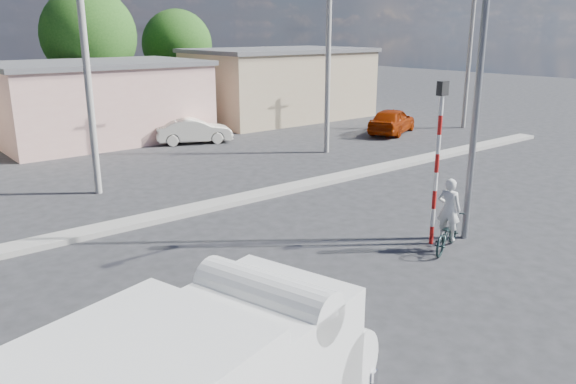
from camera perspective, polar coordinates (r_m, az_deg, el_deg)
ground_plane at (r=12.65m, az=10.86°, el=-10.43°), size 120.00×120.00×0.00m
median at (r=18.37m, az=-8.38°, el=-1.48°), size 40.00×0.80×0.16m
bicycle at (r=15.32m, az=15.83°, el=-4.05°), size 1.88×1.20×0.93m
cyclist at (r=15.20m, az=15.93°, el=-2.77°), size 0.58×0.70×1.65m
car_cream at (r=29.17m, az=-9.55°, el=6.15°), size 4.04×2.66×1.26m
car_red at (r=31.98m, az=10.52°, el=7.14°), size 4.55×3.24×1.44m
traffic_pole at (r=15.09m, az=14.99°, el=4.13°), size 0.28×0.18×4.36m
streetlight at (r=15.41m, az=18.70°, el=12.98°), size 2.34×0.22×9.00m
building_row at (r=30.99m, az=-20.27°, el=8.78°), size 37.80×7.30×4.44m
utility_poles at (r=22.68m, az=-6.89°, el=12.20°), size 35.40×0.24×8.00m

